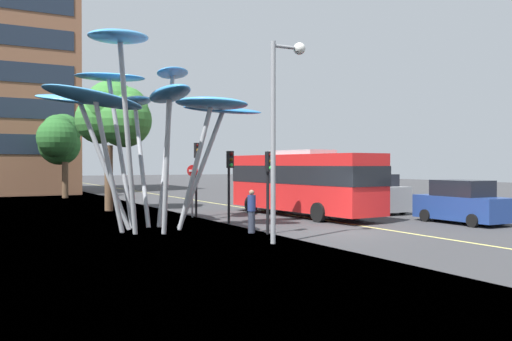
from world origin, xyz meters
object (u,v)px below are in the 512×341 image
(leaf_sculpture, at_px, (144,95))
(traffic_light_kerb_near, at_px, (269,174))
(car_parked_far, at_px, (320,191))
(red_bus, at_px, (302,180))
(car_parked_near, at_px, (462,203))
(traffic_light_island_mid, at_px, (197,164))
(car_parked_mid, at_px, (375,195))
(street_lamp, at_px, (281,114))
(no_entry_sign, at_px, (192,183))
(pedestrian, at_px, (252,211))
(traffic_light_kerb_far, at_px, (230,171))

(leaf_sculpture, distance_m, traffic_light_kerb_near, 6.43)
(car_parked_far, bearing_deg, leaf_sculpture, -152.00)
(red_bus, distance_m, car_parked_near, 8.21)
(traffic_light_kerb_near, bearing_deg, red_bus, 47.34)
(traffic_light_island_mid, bearing_deg, car_parked_mid, -14.73)
(red_bus, relative_size, traffic_light_island_mid, 2.72)
(street_lamp, distance_m, no_entry_sign, 10.60)
(street_lamp, bearing_deg, no_entry_sign, 86.06)
(traffic_light_island_mid, height_order, car_parked_near, traffic_light_island_mid)
(car_parked_far, height_order, pedestrian, car_parked_far)
(red_bus, relative_size, car_parked_far, 2.36)
(car_parked_mid, bearing_deg, traffic_light_kerb_far, -173.36)
(red_bus, xyz_separation_m, leaf_sculpture, (-9.35, -2.02, 3.80))
(traffic_light_kerb_near, relative_size, traffic_light_island_mid, 0.84)
(traffic_light_kerb_far, xyz_separation_m, pedestrian, (-0.72, -3.56, -1.60))
(traffic_light_kerb_far, relative_size, street_lamp, 0.48)
(traffic_light_kerb_far, xyz_separation_m, car_parked_far, (10.21, 7.21, -1.53))
(pedestrian, height_order, no_entry_sign, no_entry_sign)
(leaf_sculpture, bearing_deg, traffic_light_island_mid, 45.72)
(pedestrian, bearing_deg, street_lamp, -98.12)
(red_bus, height_order, traffic_light_kerb_far, red_bus)
(traffic_light_island_mid, distance_m, car_parked_far, 11.06)
(red_bus, xyz_separation_m, traffic_light_kerb_near, (-5.38, -5.84, 0.47))
(traffic_light_island_mid, relative_size, street_lamp, 0.55)
(traffic_light_island_mid, height_order, street_lamp, street_lamp)
(leaf_sculpture, xyz_separation_m, car_parked_near, (14.12, -4.58, -4.79))
(car_parked_far, xyz_separation_m, street_lamp, (-11.36, -13.79, 3.65))
(car_parked_near, height_order, street_lamp, street_lamp)
(traffic_light_island_mid, bearing_deg, traffic_light_kerb_near, -91.43)
(leaf_sculpture, xyz_separation_m, car_parked_far, (14.51, 7.71, -4.79))
(traffic_light_island_mid, bearing_deg, pedestrian, -94.57)
(traffic_light_kerb_near, relative_size, car_parked_far, 0.73)
(leaf_sculpture, relative_size, car_parked_far, 2.17)
(traffic_light_kerb_near, bearing_deg, traffic_light_island_mid, 88.57)
(car_parked_near, bearing_deg, pedestrian, 171.80)
(traffic_light_kerb_far, height_order, pedestrian, traffic_light_kerb_far)
(traffic_light_kerb_far, bearing_deg, pedestrian, -101.43)
(car_parked_mid, bearing_deg, car_parked_far, 86.50)
(traffic_light_island_mid, xyz_separation_m, pedestrian, (-0.59, -7.33, -1.96))
(no_entry_sign, bearing_deg, street_lamp, -93.94)
(traffic_light_kerb_far, relative_size, no_entry_sign, 1.24)
(car_parked_near, bearing_deg, no_entry_sign, 139.71)
(traffic_light_island_mid, bearing_deg, traffic_light_kerb_far, -87.96)
(pedestrian, bearing_deg, car_parked_mid, 24.03)
(traffic_light_kerb_near, bearing_deg, car_parked_mid, 28.26)
(traffic_light_kerb_near, xyz_separation_m, traffic_light_island_mid, (0.20, 8.09, 0.44))
(car_parked_far, bearing_deg, traffic_light_island_mid, -161.58)
(leaf_sculpture, height_order, car_parked_mid, leaf_sculpture)
(car_parked_mid, bearing_deg, traffic_light_kerb_near, -151.74)
(traffic_light_island_mid, relative_size, car_parked_mid, 0.97)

